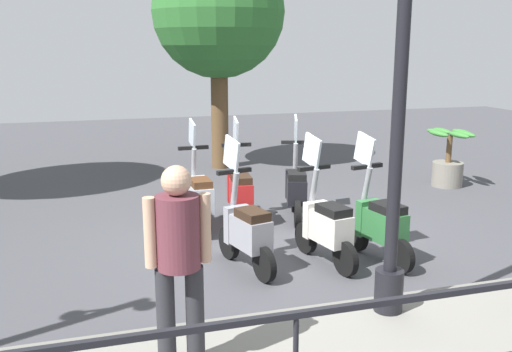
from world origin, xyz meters
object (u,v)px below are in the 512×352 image
lamp_post_near (399,114)px  tree_distant (218,12)px  scooter_near_1 (326,225)px  scooter_far_0 (296,188)px  potted_palm (448,163)px  scooter_far_1 (240,192)px  scooter_near_2 (246,230)px  scooter_near_0 (379,223)px  scooter_far_2 (199,196)px  pedestrian_distant (179,254)px

lamp_post_near → tree_distant: 7.47m
scooter_near_1 → scooter_far_0: 1.82m
potted_palm → scooter_far_1: (-1.12, 4.31, 0.04)m
scooter_near_2 → scooter_far_1: bearing=-26.8°
tree_distant → scooter_near_1: 6.39m
tree_distant → scooter_near_0: size_ratio=2.99×
scooter_near_1 → scooter_far_2: size_ratio=1.00×
tree_distant → scooter_near_0: (-5.88, -0.58, -2.73)m
scooter_near_2 → scooter_far_2: (1.67, 0.23, 0.00)m
scooter_near_0 → scooter_near_2: size_ratio=1.00×
scooter_near_2 → scooter_far_1: same height
scooter_near_1 → scooter_far_2: bearing=22.7°
tree_distant → scooter_far_2: size_ratio=2.99×
potted_palm → scooter_far_2: 5.07m
scooter_far_2 → potted_palm: bearing=-78.2°
tree_distant → potted_palm: 5.40m
scooter_near_0 → scooter_near_2: same height
pedestrian_distant → scooter_far_0: pedestrian_distant is taller
lamp_post_near → tree_distant: (7.37, -0.12, 1.23)m
pedestrian_distant → potted_palm: 7.66m
potted_palm → scooter_far_2: bearing=103.5°
potted_palm → scooter_near_2: bearing=121.3°
scooter_near_1 → scooter_far_1: (1.82, 0.57, 0.00)m
pedestrian_distant → scooter_far_1: pedestrian_distant is taller
potted_palm → scooter_near_1: scooter_near_1 is taller
potted_palm → scooter_near_1: bearing=128.2°
tree_distant → scooter_near_1: bearing=179.3°
potted_palm → scooter_near_2: scooter_near_2 is taller
pedestrian_distant → scooter_near_2: size_ratio=1.03×
pedestrian_distant → scooter_far_1: size_ratio=1.03×
tree_distant → scooter_far_2: bearing=162.6°
scooter_far_1 → potted_palm: bearing=-69.6°
pedestrian_distant → tree_distant: tree_distant is taller
tree_distant → scooter_far_1: bearing=170.9°
lamp_post_near → scooter_near_1: 2.19m
scooter_near_2 → scooter_near_1: bearing=-109.7°
lamp_post_near → scooter_far_1: size_ratio=2.70×
tree_distant → scooter_far_0: size_ratio=2.99×
lamp_post_near → scooter_far_2: lamp_post_near is taller
pedestrian_distant → tree_distant: 8.35m
scooter_far_1 → scooter_far_2: size_ratio=1.00×
potted_palm → scooter_far_0: 3.63m
scooter_near_2 → scooter_far_2: 1.69m
potted_palm → scooter_near_1: (-2.95, 3.74, 0.04)m
scooter_near_2 → pedestrian_distant: bearing=138.3°
scooter_far_0 → lamp_post_near: bearing=-168.8°
pedestrian_distant → scooter_near_0: size_ratio=1.03×
pedestrian_distant → tree_distant: size_ratio=0.35×
lamp_post_near → scooter_near_0: (1.48, -0.70, -1.50)m
scooter_far_2 → scooter_near_2: bearing=-173.8°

